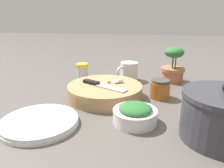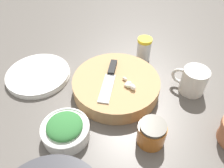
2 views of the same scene
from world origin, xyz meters
name	(u,v)px [view 2 (image 2 of 2)]	position (x,y,z in m)	size (l,w,h in m)	color
ground_plane	(125,99)	(0.00, 0.00, 0.00)	(5.00, 5.00, 0.00)	#56514C
cutting_board	(116,85)	(0.02, -0.05, 0.03)	(0.29, 0.29, 0.05)	tan
chef_knife	(110,78)	(0.03, -0.06, 0.06)	(0.11, 0.19, 0.01)	black
garlic_cloves	(129,85)	(-0.01, 0.00, 0.06)	(0.04, 0.07, 0.02)	silver
herb_bowl	(65,129)	(0.20, 0.08, 0.03)	(0.14, 0.14, 0.06)	silver
spice_jar	(144,49)	(-0.14, -0.18, 0.05)	(0.05, 0.05, 0.10)	silver
coffee_mug	(193,81)	(-0.23, 0.02, 0.04)	(0.10, 0.10, 0.09)	silver
plate_stack	(38,75)	(0.26, -0.20, 0.01)	(0.23, 0.23, 0.02)	silver
honey_jar	(152,133)	(-0.02, 0.16, 0.04)	(0.08, 0.08, 0.07)	#B26023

